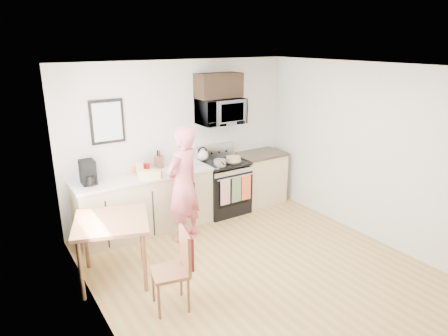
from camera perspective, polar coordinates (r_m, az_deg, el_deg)
floor at (r=5.36m, az=5.87°, el=-14.86°), size 4.60×4.60×0.00m
back_wall at (r=6.66m, az=-6.15°, el=3.92°), size 4.00×0.04×2.60m
left_wall at (r=3.93m, az=-17.17°, el=-6.86°), size 0.04×4.60×2.60m
right_wall at (r=6.20m, az=20.93°, el=1.78°), size 0.04×4.60×2.60m
ceiling at (r=4.53m, az=6.93°, el=14.04°), size 4.00×4.60×0.04m
window at (r=4.59m, az=-19.81°, el=-0.24°), size 0.06×1.40×1.50m
cabinet_left at (r=6.36m, az=-11.14°, el=-5.09°), size 2.10×0.60×0.90m
countertop_left at (r=6.19m, az=-11.40°, el=-1.08°), size 2.14×0.64×0.04m
cabinet_right at (r=7.39m, az=5.08°, el=-1.51°), size 0.84×0.60×0.90m
countertop_right at (r=7.25m, az=5.18°, el=1.99°), size 0.88×0.64×0.04m
range at (r=6.94m, az=-0.05°, el=-2.86°), size 0.76×0.70×1.16m
microwave at (r=6.68m, az=-0.54°, el=8.09°), size 0.76×0.51×0.42m
upper_cabinet at (r=6.66m, az=-0.77°, el=11.72°), size 0.76×0.35×0.40m
wall_art at (r=6.11m, az=-16.34°, el=6.37°), size 0.50×0.04×0.65m
wall_trivet at (r=6.66m, az=-5.71°, el=3.95°), size 0.20×0.02×0.20m
person at (r=5.88m, az=-5.85°, el=-2.34°), size 0.75×0.63×1.74m
dining_table at (r=5.09m, az=-15.79°, el=-8.11°), size 0.95×0.95×0.81m
chair at (r=4.54m, az=-6.20°, el=-12.71°), size 0.50×0.46×0.92m
knife_block at (r=6.45m, az=-9.24°, el=0.92°), size 0.11×0.14×0.20m
utensil_crock at (r=6.26m, az=-11.05°, el=0.60°), size 0.11×0.11×0.32m
fruit_bowl at (r=6.24m, az=-12.68°, el=-0.45°), size 0.24×0.24×0.09m
milk_carton at (r=6.10m, az=-11.93°, el=-0.11°), size 0.09×0.09×0.22m
coffee_maker at (r=5.93m, az=-18.84°, el=-0.69°), size 0.20×0.29×0.35m
bread_bag at (r=5.98m, az=-10.43°, el=-0.91°), size 0.35×0.30×0.12m
cake at (r=6.71m, az=1.36°, el=1.22°), size 0.30×0.30×0.10m
kettle at (r=6.80m, az=-3.06°, el=1.92°), size 0.19×0.19×0.24m
pot at (r=6.51m, az=-0.57°, el=0.75°), size 0.20×0.34×0.10m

